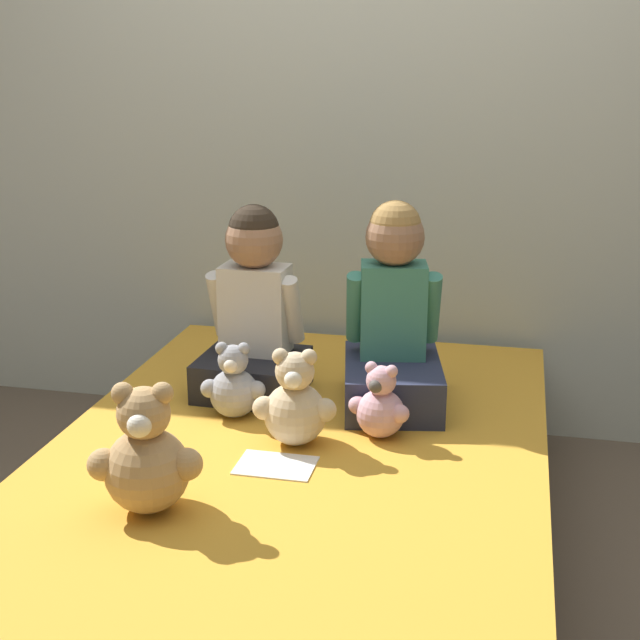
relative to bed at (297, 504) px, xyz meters
The scene contains 10 objects.
ground_plane 0.18m from the bed, ahead, with size 14.00×14.00×0.00m, color brown.
wall_behind_bed 1.53m from the bed, 90.00° to the left, with size 8.00×0.06×2.50m.
bed is the anchor object (origin of this frame).
child_on_left 0.64m from the bed, 121.62° to the left, with size 0.34×0.32×0.61m.
child_on_right 0.63m from the bed, 60.81° to the left, with size 0.37×0.45×0.64m.
teddy_bear_held_by_left_child 0.40m from the bed, 145.95° to the left, with size 0.20×0.15×0.24m.
teddy_bear_held_by_right_child 0.37m from the bed, 27.23° to the left, with size 0.18×0.14×0.22m.
teddy_bear_between_children 0.31m from the bed, 118.83° to the left, with size 0.24×0.18×0.28m.
teddy_bear_at_foot_of_bed 0.60m from the bed, 121.42° to the right, with size 0.27×0.21×0.33m.
sign_card 0.24m from the bed, 99.46° to the right, with size 0.21×0.15×0.00m.
Camera 1 is at (0.57, -2.23, 1.46)m, focal length 50.00 mm.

